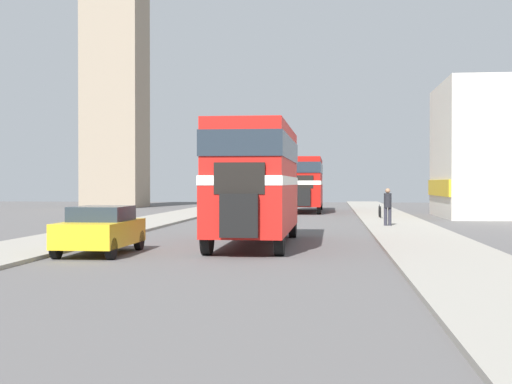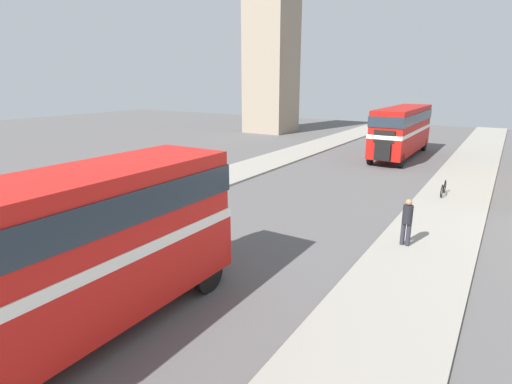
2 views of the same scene
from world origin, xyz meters
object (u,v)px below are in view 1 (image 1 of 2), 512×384
(bus_distant, at_px, (305,180))
(car_parked_near, at_px, (101,229))
(pedestrian_walking, at_px, (388,205))
(church_tower, at_px, (115,12))
(bicycle_on_pavement, at_px, (380,212))
(double_decker_bus, at_px, (256,175))

(bus_distant, height_order, car_parked_near, bus_distant)
(pedestrian_walking, bearing_deg, church_tower, 128.62)
(car_parked_near, relative_size, church_tower, 0.11)
(bus_distant, xyz_separation_m, pedestrian_walking, (4.75, -19.23, -1.29))
(bus_distant, distance_m, church_tower, 25.04)
(bicycle_on_pavement, bearing_deg, double_decker_bus, -106.86)
(bicycle_on_pavement, xyz_separation_m, church_tower, (-22.60, 19.85, 17.33))
(double_decker_bus, height_order, pedestrian_walking, double_decker_bus)
(double_decker_bus, distance_m, bus_distant, 29.41)
(bus_distant, xyz_separation_m, bicycle_on_pavement, (4.92, -11.00, -1.96))
(double_decker_bus, distance_m, car_parked_near, 6.07)
(double_decker_bus, xyz_separation_m, pedestrian_walking, (5.41, 10.17, -1.35))
(bus_distant, bearing_deg, pedestrian_walking, -76.11)
(bicycle_on_pavement, height_order, church_tower, church_tower)
(pedestrian_walking, xyz_separation_m, church_tower, (-22.43, 28.08, 16.66))
(double_decker_bus, xyz_separation_m, church_tower, (-17.02, 38.26, 15.31))
(bicycle_on_pavement, bearing_deg, church_tower, 138.70)
(bus_distant, distance_m, pedestrian_walking, 19.85)
(double_decker_bus, bearing_deg, car_parked_near, -139.93)
(pedestrian_walking, relative_size, church_tower, 0.05)
(pedestrian_walking, distance_m, church_tower, 39.62)
(double_decker_bus, bearing_deg, bus_distant, 88.72)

